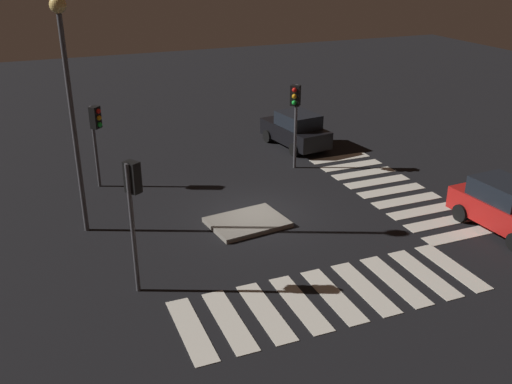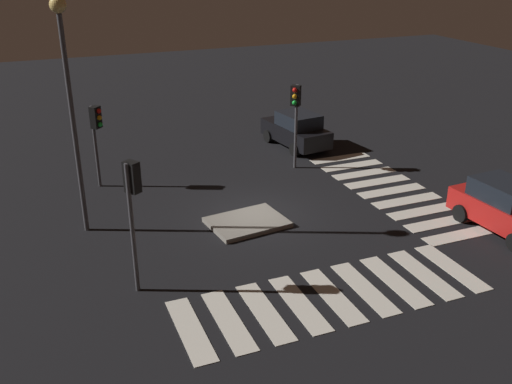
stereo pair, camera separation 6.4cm
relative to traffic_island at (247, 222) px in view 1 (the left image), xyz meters
name	(u,v)px [view 1 (the left image)]	position (x,y,z in m)	size (l,w,h in m)	color
ground_plane	(256,215)	(0.66, 0.70, -0.09)	(80.00, 80.00, 0.00)	black
traffic_island	(247,222)	(0.00, 0.00, 0.00)	(3.16, 2.52, 0.18)	gray
car_black	(296,130)	(5.92, 7.91, 0.85)	(2.52, 4.57, 1.91)	black
car_red	(506,207)	(8.94, -4.13, 0.85)	(2.29, 4.51, 1.92)	red
traffic_light_south	(133,195)	(-4.79, -3.00, 3.16)	(0.53, 0.54, 4.29)	#47474C
traffic_light_north	(295,106)	(4.36, 4.87, 3.05)	(0.54, 0.53, 4.14)	#47474C
traffic_light_west	(96,127)	(-4.70, 6.07, 2.74)	(0.54, 0.54, 3.73)	#47474C
street_lamp	(68,82)	(-5.90, 1.88, 5.66)	(0.56, 0.56, 8.57)	#47474C
crosswalk_near	(333,296)	(0.66, -5.69, -0.08)	(9.90, 3.20, 0.02)	silver
crosswalk_side	(391,191)	(7.20, 0.70, -0.08)	(3.20, 9.90, 0.02)	silver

